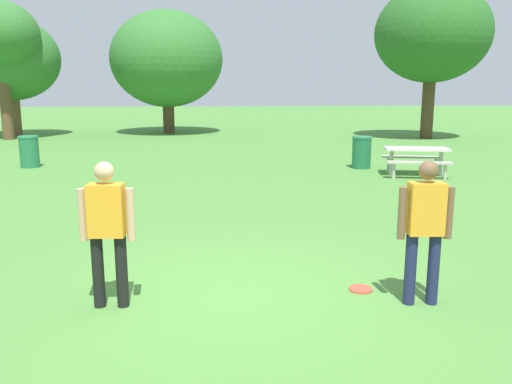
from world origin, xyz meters
TOP-DOWN VIEW (x-y plane):
  - ground_plane at (0.00, 0.00)m, footprint 120.00×120.00m
  - person_thrower at (2.08, -0.46)m, footprint 0.61×0.24m
  - person_catcher at (-1.40, -0.25)m, footprint 0.61×0.24m
  - frisbee at (1.52, -0.01)m, footprint 0.28×0.28m
  - picnic_table_near at (5.33, 8.00)m, footprint 1.96×1.74m
  - trash_can_beside_table at (-5.82, 10.42)m, footprint 0.59×0.59m
  - trash_can_further_along at (4.21, 9.43)m, footprint 0.59×0.59m
  - tree_tall_left at (-9.95, 20.89)m, footprint 4.66×4.66m
  - tree_far_right at (-2.56, 21.96)m, footprint 5.73×5.73m
  - tree_slender_mid at (9.85, 18.23)m, footprint 5.24×5.24m

SIDE VIEW (x-z plane):
  - ground_plane at x=0.00m, z-range 0.00..0.00m
  - frisbee at x=1.52m, z-range 0.00..0.03m
  - trash_can_beside_table at x=-5.82m, z-range 0.00..0.96m
  - trash_can_further_along at x=4.21m, z-range 0.00..0.96m
  - picnic_table_near at x=5.33m, z-range 0.18..0.95m
  - person_thrower at x=2.08m, z-range 0.12..1.76m
  - person_catcher at x=-1.40m, z-range 0.12..1.76m
  - tree_tall_left at x=-9.95m, z-range 0.85..6.57m
  - tree_far_right at x=-2.56m, z-range 0.67..6.90m
  - tree_slender_mid at x=9.85m, z-range 1.26..8.30m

